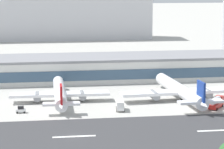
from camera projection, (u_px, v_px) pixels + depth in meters
ground_plane at (73, 136)px, 146.82m from camera, size 1400.00×1400.00×0.00m
runway_strip at (73, 137)px, 146.21m from camera, size 800.00×35.77×0.08m
runway_centreline_dash_4 at (74, 136)px, 146.24m from camera, size 12.00×1.20×0.01m
runway_centreline_dash_5 at (217, 130)px, 151.94m from camera, size 12.00×1.20×0.01m
terminal_building at (104, 68)px, 226.57m from camera, size 153.07×24.93×10.08m
distant_hotel_block at (52, 10)px, 366.58m from camera, size 136.53×24.87×40.08m
airliner_red_tail_gate_0 at (60, 94)px, 185.50m from camera, size 35.06×46.35×9.67m
airliner_navy_tail_gate_1 at (181, 91)px, 188.03m from camera, size 43.95×50.25×10.49m
service_fuel_truck_0 at (216, 102)px, 177.29m from camera, size 7.32×8.28×3.95m
service_baggage_tug_1 at (21, 110)px, 171.51m from camera, size 3.20×1.89×2.20m
service_box_truck_2 at (120, 105)px, 174.56m from camera, size 3.32×6.26×3.25m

